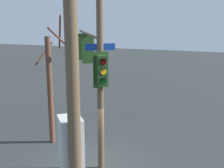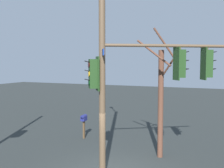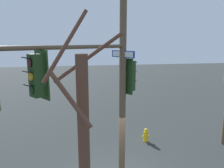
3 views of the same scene
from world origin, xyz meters
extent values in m
plane|color=#2A2F2E|center=(0.00, 0.00, 0.00)|extent=(80.00, 80.00, 0.00)
cylinder|color=brown|center=(-0.21, -0.35, 4.70)|extent=(0.25, 0.25, 9.41)
cylinder|color=brown|center=(2.09, 1.10, 5.08)|extent=(4.66, 3.00, 0.12)
cube|color=#1E3D19|center=(2.42, 1.31, 4.38)|extent=(0.45, 0.47, 1.10)
cube|color=#1E3D19|center=(2.28, 1.22, 4.38)|extent=(0.36, 0.48, 1.30)
cylinder|color=#2F0403|center=(2.55, 1.41, 4.72)|extent=(0.15, 0.20, 0.22)
cube|color=black|center=(2.61, 1.45, 4.84)|extent=(0.25, 0.26, 0.06)
cylinder|color=#F2A814|center=(2.55, 1.41, 4.38)|extent=(0.15, 0.20, 0.22)
cube|color=black|center=(2.61, 1.45, 4.50)|extent=(0.25, 0.26, 0.06)
cylinder|color=black|center=(2.55, 1.41, 4.04)|extent=(0.15, 0.20, 0.22)
cube|color=black|center=(2.61, 1.45, 4.16)|extent=(0.25, 0.26, 0.06)
cylinder|color=brown|center=(2.42, 1.31, 5.01)|extent=(0.04, 0.04, 0.15)
cube|color=#1E3D19|center=(3.39, 1.93, 4.38)|extent=(0.44, 0.46, 1.10)
cube|color=#1E3D19|center=(3.24, 1.85, 4.38)|extent=(0.30, 0.51, 1.30)
cylinder|color=#2F0403|center=(3.54, 2.01, 4.72)|extent=(0.13, 0.21, 0.22)
cube|color=black|center=(3.60, 2.04, 4.84)|extent=(0.24, 0.26, 0.06)
cylinder|color=#F2A814|center=(3.54, 2.01, 4.38)|extent=(0.13, 0.21, 0.22)
cube|color=black|center=(3.60, 2.04, 4.50)|extent=(0.24, 0.26, 0.06)
cylinder|color=black|center=(3.54, 2.01, 4.04)|extent=(0.13, 0.21, 0.22)
cube|color=black|center=(3.60, 2.04, 4.16)|extent=(0.24, 0.26, 0.06)
cylinder|color=brown|center=(3.39, 1.93, 5.01)|extent=(0.04, 0.04, 0.15)
cube|color=#1E3D19|center=(-0.50, -0.53, 4.01)|extent=(0.46, 0.47, 1.10)
cube|color=#1E3D19|center=(-0.37, -0.43, 4.01)|extent=(0.37, 0.47, 1.30)
cylinder|color=#2F0403|center=(-0.63, -0.63, 4.35)|extent=(0.16, 0.19, 0.22)
cube|color=black|center=(-0.69, -0.68, 4.47)|extent=(0.25, 0.26, 0.06)
cylinder|color=#F2A814|center=(-0.63, -0.63, 4.01)|extent=(0.16, 0.19, 0.22)
cube|color=black|center=(-0.69, -0.68, 4.13)|extent=(0.25, 0.26, 0.06)
cylinder|color=black|center=(-0.63, -0.63, 3.67)|extent=(0.16, 0.19, 0.22)
cube|color=black|center=(-0.69, -0.68, 3.79)|extent=(0.25, 0.26, 0.06)
cube|color=navy|center=(-0.21, -0.35, 4.81)|extent=(0.61, 0.95, 0.24)
cube|color=white|center=(-0.20, -0.34, 4.81)|extent=(0.53, 0.85, 0.18)
cylinder|color=brown|center=(-6.02, -2.16, 3.78)|extent=(0.21, 0.21, 7.56)
cube|color=silver|center=(-5.75, -1.96, 3.78)|extent=(0.61, 0.59, 0.93)
cylinder|color=brown|center=(1.32, 2.73, 2.50)|extent=(0.25, 0.25, 5.01)
cylinder|color=brown|center=(1.16, 1.95, 4.86)|extent=(1.63, 0.41, 1.20)
cylinder|color=brown|center=(1.55, 3.08, 4.20)|extent=(0.82, 0.59, 1.03)
cylinder|color=brown|center=(1.62, 2.26, 5.17)|extent=(1.03, 0.73, 1.55)
camera|label=1|loc=(-9.89, -4.12, 5.93)|focal=46.47mm
camera|label=2|loc=(4.26, -9.63, 4.41)|focal=43.63mm
camera|label=3|loc=(1.44, 6.91, 5.24)|focal=33.95mm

